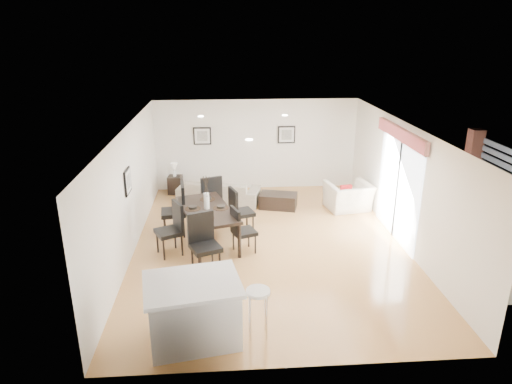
{
  "coord_description": "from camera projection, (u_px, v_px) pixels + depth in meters",
  "views": [
    {
      "loc": [
        -0.97,
        -9.29,
        4.6
      ],
      "look_at": [
        -0.27,
        0.4,
        1.13
      ],
      "focal_mm": 32.0,
      "sensor_mm": 36.0,
      "label": 1
    }
  ],
  "objects": [
    {
      "name": "dining_chair_foot",
      "position": [
        210.0,
        196.0,
        11.39
      ],
      "size": [
        0.7,
        0.7,
        1.21
      ],
      "rotation": [
        0.0,
        0.0,
        3.51
      ],
      "color": "black",
      "rests_on": "ground"
    },
    {
      "name": "sofa",
      "position": [
        219.0,
        191.0,
        12.76
      ],
      "size": [
        2.4,
        1.4,
        0.66
      ],
      "primitive_type": "imported",
      "rotation": [
        0.0,
        0.0,
        2.9
      ],
      "color": "#A39784",
      "rests_on": "ground"
    },
    {
      "name": "table_lamp",
      "position": [
        174.0,
        168.0,
        13.35
      ],
      "size": [
        0.21,
        0.21,
        0.4
      ],
      "color": "white",
      "rests_on": "side_table"
    },
    {
      "name": "sliding_door",
      "position": [
        399.0,
        168.0,
        10.27
      ],
      "size": [
        0.12,
        2.7,
        2.57
      ],
      "color": "white",
      "rests_on": "wall_right"
    },
    {
      "name": "ceiling",
      "position": [
        270.0,
        127.0,
        9.43
      ],
      "size": [
        6.0,
        8.0,
        0.02
      ],
      "primitive_type": "cube",
      "color": "white",
      "rests_on": "wall_back"
    },
    {
      "name": "wall_back",
      "position": [
        256.0,
        145.0,
        13.65
      ],
      "size": [
        6.0,
        0.04,
        2.7
      ],
      "primitive_type": "cube",
      "color": "white",
      "rests_on": "ground"
    },
    {
      "name": "dining_chair_efar",
      "position": [
        238.0,
        208.0,
        10.72
      ],
      "size": [
        0.64,
        0.64,
        1.13
      ],
      "rotation": [
        0.0,
        0.0,
        1.9
      ],
      "color": "black",
      "rests_on": "ground"
    },
    {
      "name": "wall_front",
      "position": [
        300.0,
        286.0,
        6.13
      ],
      "size": [
        6.0,
        0.04,
        2.7
      ],
      "primitive_type": "cube",
      "color": "white",
      "rests_on": "ground"
    },
    {
      "name": "courtyard_plant_b",
      "position": [
        484.0,
        208.0,
        11.53
      ],
      "size": [
        0.47,
        0.47,
        0.69
      ],
      "primitive_type": "imported",
      "rotation": [
        0.0,
        0.0,
        0.25
      ],
      "color": "#345725",
      "rests_on": "ground"
    },
    {
      "name": "armchair",
      "position": [
        348.0,
        196.0,
        12.27
      ],
      "size": [
        1.29,
        1.18,
        0.74
      ],
      "primitive_type": "imported",
      "rotation": [
        0.0,
        0.0,
        3.32
      ],
      "color": "white",
      "rests_on": "ground"
    },
    {
      "name": "wall_left",
      "position": [
        129.0,
        192.0,
        9.68
      ],
      "size": [
        0.04,
        8.0,
        2.7
      ],
      "primitive_type": "cube",
      "color": "white",
      "rests_on": "ground"
    },
    {
      "name": "framed_print_back_left",
      "position": [
        202.0,
        136.0,
        13.41
      ],
      "size": [
        0.52,
        0.04,
        0.52
      ],
      "color": "black",
      "rests_on": "wall_back"
    },
    {
      "name": "dining_table",
      "position": [
        207.0,
        212.0,
        10.19
      ],
      "size": [
        1.55,
        2.22,
        0.84
      ],
      "rotation": [
        0.0,
        0.0,
        0.3
      ],
      "color": "black",
      "rests_on": "ground"
    },
    {
      "name": "ground",
      "position": [
        269.0,
        245.0,
        10.34
      ],
      "size": [
        8.0,
        8.0,
        0.0
      ],
      "primitive_type": "plane",
      "color": "#B9824C",
      "rests_on": "ground"
    },
    {
      "name": "framed_print_back_right",
      "position": [
        287.0,
        135.0,
        13.58
      ],
      "size": [
        0.52,
        0.04,
        0.52
      ],
      "color": "black",
      "rests_on": "wall_back"
    },
    {
      "name": "wall_right",
      "position": [
        404.0,
        185.0,
        10.09
      ],
      "size": [
        0.04,
        8.0,
        2.7
      ],
      "primitive_type": "cube",
      "color": "white",
      "rests_on": "ground"
    },
    {
      "name": "framed_print_left_wall",
      "position": [
        128.0,
        181.0,
        9.4
      ],
      "size": [
        0.04,
        0.52,
        0.52
      ],
      "rotation": [
        0.0,
        0.0,
        1.57
      ],
      "color": "black",
      "rests_on": "wall_left"
    },
    {
      "name": "dining_chair_head",
      "position": [
        203.0,
        239.0,
        9.04
      ],
      "size": [
        0.71,
        0.71,
        1.21
      ],
      "rotation": [
        0.0,
        0.0,
        0.39
      ],
      "color": "black",
      "rests_on": "ground"
    },
    {
      "name": "dining_chair_wfar",
      "position": [
        178.0,
        207.0,
        10.65
      ],
      "size": [
        0.62,
        0.62,
        1.25
      ],
      "rotation": [
        0.0,
        0.0,
        -1.46
      ],
      "color": "black",
      "rests_on": "ground"
    },
    {
      "name": "kitchen_island",
      "position": [
        193.0,
        310.0,
        7.03
      ],
      "size": [
        1.62,
        1.35,
        1.01
      ],
      "rotation": [
        0.0,
        0.0,
        0.18
      ],
      "color": "silver",
      "rests_on": "ground"
    },
    {
      "name": "dining_chair_enear",
      "position": [
        240.0,
        228.0,
        9.8
      ],
      "size": [
        0.6,
        0.6,
        1.04
      ],
      "rotation": [
        0.0,
        0.0,
        1.91
      ],
      "color": "black",
      "rests_on": "ground"
    },
    {
      "name": "side_table",
      "position": [
        175.0,
        185.0,
        13.52
      ],
      "size": [
        0.44,
        0.44,
        0.53
      ],
      "primitive_type": "cube",
      "rotation": [
        0.0,
        0.0,
        -0.11
      ],
      "color": "black",
      "rests_on": "ground"
    },
    {
      "name": "bar_stool",
      "position": [
        258.0,
        297.0,
        7.03
      ],
      "size": [
        0.38,
        0.38,
        0.83
      ],
      "color": "white",
      "rests_on": "ground"
    },
    {
      "name": "dining_chair_wnear",
      "position": [
        173.0,
        226.0,
        9.75
      ],
      "size": [
        0.7,
        0.7,
        1.16
      ],
      "rotation": [
        0.0,
        0.0,
        -1.12
      ],
      "color": "black",
      "rests_on": "ground"
    },
    {
      "name": "coffee_table",
      "position": [
        278.0,
        201.0,
        12.44
      ],
      "size": [
        1.11,
        0.82,
        0.4
      ],
      "primitive_type": "cube",
      "rotation": [
        0.0,
        0.0,
        -0.25
      ],
      "color": "black",
      "rests_on": "ground"
    },
    {
      "name": "vase",
      "position": [
        206.0,
        195.0,
        10.06
      ],
      "size": [
        0.98,
        1.5,
        0.76
      ],
      "color": "white",
      "rests_on": "dining_table"
    },
    {
      "name": "cushion",
      "position": [
        346.0,
        191.0,
        12.09
      ],
      "size": [
        0.32,
        0.16,
        0.3
      ],
      "primitive_type": "cube",
      "rotation": [
        0.0,
        0.0,
        3.37
      ],
      "color": "#AB1618",
      "rests_on": "armchair"
    }
  ]
}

